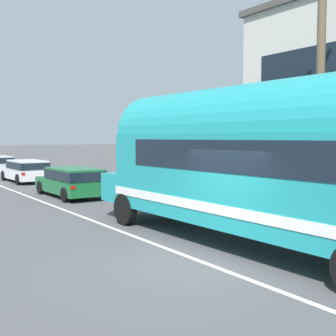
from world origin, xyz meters
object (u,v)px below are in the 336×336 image
(car_second, at_px, (26,169))
(painted_bus, at_px, (271,158))
(utility_pole, at_px, (320,79))
(car_lead, at_px, (72,180))

(car_second, bearing_deg, painted_bus, -89.97)
(utility_pole, distance_m, painted_bus, 3.33)
(painted_bus, bearing_deg, utility_pole, 10.93)
(utility_pole, bearing_deg, car_second, 97.44)
(car_lead, bearing_deg, painted_bus, -88.95)
(utility_pole, height_order, car_second, utility_pole)
(car_lead, distance_m, car_second, 7.97)
(car_lead, bearing_deg, car_second, 88.52)
(car_second, bearing_deg, utility_pole, -82.56)
(painted_bus, bearing_deg, car_second, 90.03)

